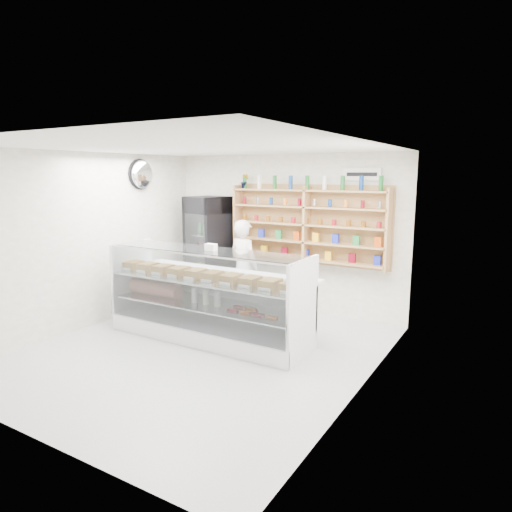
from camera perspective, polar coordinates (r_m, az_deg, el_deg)
The scene contains 8 objects.
room at distance 6.18m, azimuth -7.03°, elevation 0.30°, with size 5.00×5.00×5.00m.
display_counter at distance 6.96m, azimuth -5.89°, elevation -7.27°, with size 3.15×0.94×1.37m.
shop_worker at distance 8.08m, azimuth -1.54°, elevation -1.34°, with size 0.61×0.40×1.67m, color silver.
drinks_cooler at distance 8.76m, azimuth -5.82°, elevation 0.76°, with size 0.88×0.87×2.04m.
wall_shelving at distance 7.89m, azimuth 6.33°, elevation 3.89°, with size 2.84×0.28×1.33m.
potted_plant at distance 8.44m, azimuth -1.43°, elevation 9.34°, with size 0.14×0.12×0.26m, color #1E6626.
security_mirror at distance 8.42m, azimuth -14.03°, elevation 9.88°, with size 0.15×0.50×0.50m, color silver.
wall_sign at distance 7.64m, azimuth 13.11°, elevation 9.92°, with size 0.62×0.03×0.20m, color white.
Camera 1 is at (3.73, -4.81, 2.46)m, focal length 32.00 mm.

